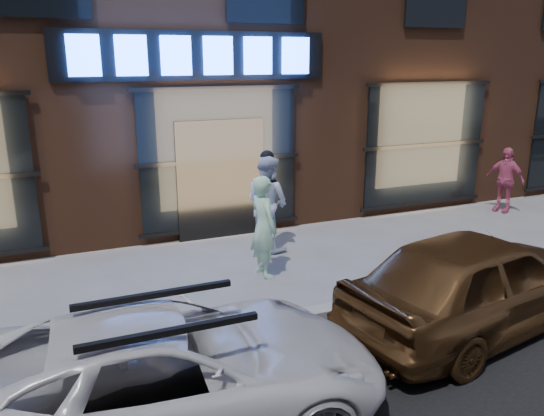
{
  "coord_description": "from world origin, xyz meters",
  "views": [
    {
      "loc": [
        -2.99,
        -6.09,
        3.57
      ],
      "look_at": [
        0.16,
        1.6,
        1.2
      ],
      "focal_mm": 35.0,
      "sensor_mm": 36.0,
      "label": 1
    }
  ],
  "objects_px": {
    "man_bowtie": "(264,227)",
    "white_suv": "(166,373)",
    "man_cap": "(267,203)",
    "gold_sedan": "(479,281)",
    "passerby": "(505,180)"
  },
  "relations": [
    {
      "from": "man_bowtie",
      "to": "white_suv",
      "type": "height_order",
      "value": "man_bowtie"
    },
    {
      "from": "man_cap",
      "to": "passerby",
      "type": "relative_size",
      "value": 1.19
    },
    {
      "from": "man_bowtie",
      "to": "passerby",
      "type": "xyz_separation_m",
      "value": [
        6.72,
        1.46,
        -0.09
      ]
    },
    {
      "from": "man_cap",
      "to": "gold_sedan",
      "type": "xyz_separation_m",
      "value": [
        1.43,
        -4.01,
        -0.22
      ]
    },
    {
      "from": "man_bowtie",
      "to": "white_suv",
      "type": "xyz_separation_m",
      "value": [
        -2.29,
        -3.23,
        -0.25
      ]
    },
    {
      "from": "man_cap",
      "to": "man_bowtie",
      "type": "bearing_deg",
      "value": 129.07
    },
    {
      "from": "man_bowtie",
      "to": "gold_sedan",
      "type": "height_order",
      "value": "man_bowtie"
    },
    {
      "from": "white_suv",
      "to": "man_bowtie",
      "type": "bearing_deg",
      "value": -31.92
    },
    {
      "from": "man_cap",
      "to": "gold_sedan",
      "type": "height_order",
      "value": "man_cap"
    },
    {
      "from": "passerby",
      "to": "white_suv",
      "type": "xyz_separation_m",
      "value": [
        -9.01,
        -4.69,
        -0.16
      ]
    },
    {
      "from": "man_bowtie",
      "to": "passerby",
      "type": "relative_size",
      "value": 1.12
    },
    {
      "from": "man_cap",
      "to": "white_suv",
      "type": "relative_size",
      "value": 0.42
    },
    {
      "from": "white_suv",
      "to": "passerby",
      "type": "bearing_deg",
      "value": -59.08
    },
    {
      "from": "man_bowtie",
      "to": "white_suv",
      "type": "distance_m",
      "value": 3.97
    },
    {
      "from": "passerby",
      "to": "gold_sedan",
      "type": "relative_size",
      "value": 0.38
    }
  ]
}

